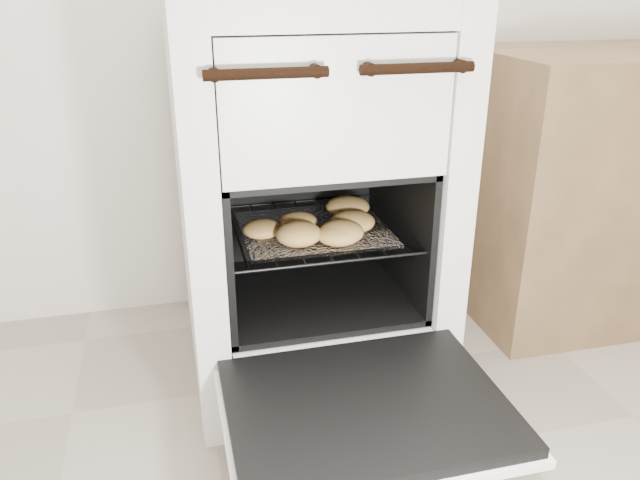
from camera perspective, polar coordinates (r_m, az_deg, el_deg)
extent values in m
cube|color=silver|center=(1.61, -1.45, 4.28)|extent=(0.62, 0.66, 0.95)
cylinder|color=black|center=(1.16, -4.90, 14.93)|extent=(0.23, 0.02, 0.02)
cylinder|color=black|center=(1.24, 8.92, 15.25)|extent=(0.23, 0.02, 0.02)
cube|color=black|center=(1.27, 4.26, -14.84)|extent=(0.54, 0.42, 0.02)
cube|color=silver|center=(1.28, 4.24, -15.50)|extent=(0.56, 0.44, 0.02)
cylinder|color=black|center=(1.52, -8.95, 0.28)|extent=(0.01, 0.44, 0.01)
cylinder|color=black|center=(1.62, 6.98, 1.76)|extent=(0.01, 0.44, 0.01)
cylinder|color=black|center=(1.37, 1.27, -2.07)|extent=(0.45, 0.01, 0.01)
cylinder|color=black|center=(1.74, -2.33, 3.51)|extent=(0.45, 0.01, 0.01)
cylinder|color=black|center=(1.52, -7.59, 0.41)|extent=(0.01, 0.42, 0.01)
cylinder|color=black|center=(1.53, -5.28, 0.63)|extent=(0.01, 0.42, 0.01)
cylinder|color=black|center=(1.54, -3.00, 0.85)|extent=(0.01, 0.42, 0.01)
cylinder|color=black|center=(1.55, -0.75, 1.06)|extent=(0.01, 0.42, 0.01)
cylinder|color=black|center=(1.57, 1.47, 1.26)|extent=(0.01, 0.42, 0.01)
cylinder|color=black|center=(1.58, 3.64, 1.46)|extent=(0.01, 0.42, 0.01)
cylinder|color=black|center=(1.60, 5.76, 1.65)|extent=(0.01, 0.42, 0.01)
cube|color=silver|center=(1.53, -0.57, 0.99)|extent=(0.35, 0.31, 0.01)
ellipsoid|color=tan|center=(1.51, -2.07, 1.69)|extent=(0.14, 0.14, 0.04)
ellipsoid|color=tan|center=(1.48, -5.32, 1.03)|extent=(0.12, 0.12, 0.04)
ellipsoid|color=tan|center=(1.61, 2.53, 3.09)|extent=(0.16, 0.16, 0.05)
ellipsoid|color=tan|center=(1.43, -1.97, 0.57)|extent=(0.11, 0.11, 0.05)
ellipsoid|color=tan|center=(1.51, 3.00, 1.70)|extent=(0.11, 0.11, 0.05)
ellipsoid|color=tan|center=(1.43, 1.69, 0.53)|extent=(0.14, 0.14, 0.05)
ellipsoid|color=tan|center=(1.44, 1.96, 0.75)|extent=(0.14, 0.14, 0.05)
cube|color=brown|center=(2.11, 24.21, 4.61)|extent=(0.81, 0.54, 0.80)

